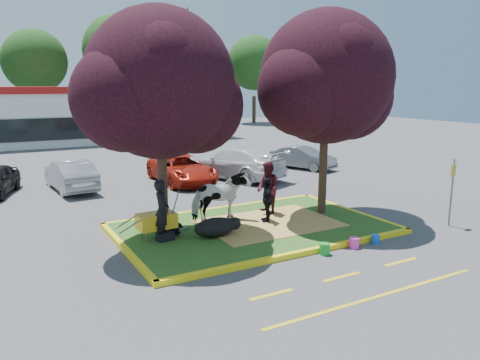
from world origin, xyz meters
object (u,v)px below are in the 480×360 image
bucket_green (325,249)px  bucket_blue (375,239)px  calf (215,227)px  sign_post (452,186)px  cow (220,197)px  bucket_pink (354,243)px  car_silver (70,175)px  wheelbarrow (157,221)px  handler (162,211)px

bucket_green → bucket_blue: bearing=0.0°
calf → sign_post: bearing=-2.6°
sign_post → bucket_green: sign_post is taller
cow → sign_post: bearing=-122.1°
bucket_green → bucket_pink: bucket_green is taller
bucket_pink → cow: bearing=122.0°
bucket_pink → car_silver: car_silver is taller
calf → wheelbarrow: size_ratio=0.66×
sign_post → bucket_green: size_ratio=7.03×
bucket_green → bucket_blue: size_ratio=1.21×
sign_post → bucket_pink: 4.34m
calf → bucket_blue: bearing=-16.4°
calf → bucket_green: 3.23m
sign_post → car_silver: 15.22m
bucket_pink → bucket_green: bearing=180.0°
bucket_pink → car_silver: bearing=115.8°
calf → bucket_green: calf is taller
sign_post → bucket_blue: 3.57m
bucket_blue → car_silver: car_silver is taller
bucket_pink → car_silver: size_ratio=0.07×
calf → bucket_pink: bearing=-22.5°
bucket_blue → car_silver: bearing=119.0°
calf → wheelbarrow: bearing=170.7°
cow → bucket_green: cow is taller
wheelbarrow → bucket_green: 4.83m
cow → wheelbarrow: size_ratio=0.97×
handler → bucket_pink: (4.64, -2.85, -0.88)m
calf → bucket_blue: 4.68m
handler → wheelbarrow: 0.47m
sign_post → bucket_pink: sign_post is taller
handler → sign_post: bearing=-93.2°
handler → bucket_green: handler is taller
wheelbarrow → bucket_blue: 6.36m
bucket_green → bucket_pink: bearing=0.0°
handler → bucket_pink: bearing=-107.4°
car_silver → wheelbarrow: bearing=91.9°
handler → bucket_blue: handler is taller
bucket_green → car_silver: size_ratio=0.08×
sign_post → bucket_green: (-5.23, -0.10, -1.18)m
wheelbarrow → car_silver: 8.63m
sign_post → car_silver: (-9.84, 11.60, -0.66)m
wheelbarrow → sign_post: bearing=-21.4°
sign_post → bucket_green: 5.36m
bucket_blue → car_silver: size_ratio=0.06×
bucket_pink → car_silver: 13.01m
wheelbarrow → car_silver: (-0.96, 8.57, 0.02)m
car_silver → bucket_blue: bearing=114.4°
wheelbarrow → bucket_blue: size_ratio=7.57×
cow → bucket_pink: (2.34, -3.75, -0.80)m
handler → car_silver: size_ratio=0.43×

